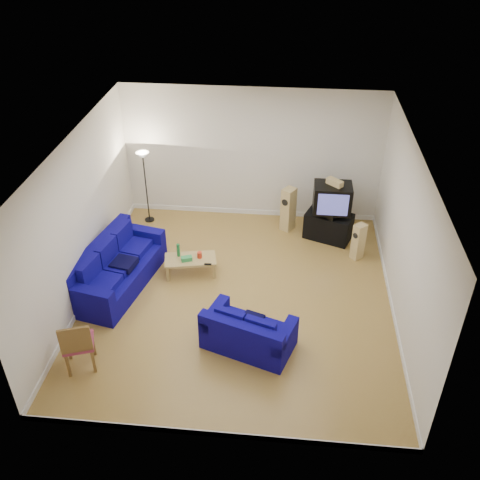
# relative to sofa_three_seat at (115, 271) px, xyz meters

# --- Properties ---
(room) EXTENTS (6.01, 6.51, 3.21)m
(room) POSITION_rel_sofa_three_seat_xyz_m (2.51, -0.16, 1.20)
(room) COLOR brown
(room) RESTS_ON ground
(sofa_three_seat) EXTENTS (1.53, 2.58, 0.93)m
(sofa_three_seat) POSITION_rel_sofa_three_seat_xyz_m (0.00, 0.00, 0.00)
(sofa_three_seat) COLOR #0B065D
(sofa_three_seat) RESTS_ON ground
(sofa_loveseat) EXTENTS (1.74, 1.32, 0.77)m
(sofa_loveseat) POSITION_rel_sofa_three_seat_xyz_m (2.82, -1.51, -0.05)
(sofa_loveseat) COLOR #0B065D
(sofa_loveseat) RESTS_ON ground
(coffee_table) EXTENTS (1.13, 0.72, 0.38)m
(coffee_table) POSITION_rel_sofa_three_seat_xyz_m (1.45, 0.52, -0.02)
(coffee_table) COLOR tan
(coffee_table) RESTS_ON ground
(bottle) EXTENTS (0.08, 0.08, 0.29)m
(bottle) POSITION_rel_sofa_three_seat_xyz_m (1.20, 0.59, 0.18)
(bottle) COLOR #197233
(bottle) RESTS_ON coffee_table
(tissue_box) EXTENTS (0.25, 0.19, 0.09)m
(tissue_box) POSITION_rel_sofa_three_seat_xyz_m (1.39, 0.44, 0.08)
(tissue_box) COLOR green
(tissue_box) RESTS_ON coffee_table
(red_canister) EXTENTS (0.13, 0.13, 0.14)m
(red_canister) POSITION_rel_sofa_three_seat_xyz_m (1.64, 0.57, 0.10)
(red_canister) COLOR red
(red_canister) RESTS_ON coffee_table
(remote) EXTENTS (0.15, 0.05, 0.02)m
(remote) POSITION_rel_sofa_three_seat_xyz_m (1.85, 0.34, 0.05)
(remote) COLOR black
(remote) RESTS_ON coffee_table
(tv_stand) EXTENTS (1.17, 0.90, 0.63)m
(tv_stand) POSITION_rel_sofa_three_seat_xyz_m (4.36, 2.18, -0.03)
(tv_stand) COLOR black
(tv_stand) RESTS_ON ground
(av_receiver) EXTENTS (0.61, 0.59, 0.11)m
(av_receiver) POSITION_rel_sofa_three_seat_xyz_m (4.34, 2.15, 0.34)
(av_receiver) COLOR black
(av_receiver) RESTS_ON tv_stand
(television) EXTENTS (0.83, 0.63, 0.64)m
(television) POSITION_rel_sofa_three_seat_xyz_m (4.38, 2.16, 0.71)
(television) COLOR black
(television) RESTS_ON av_receiver
(centre_speaker) EXTENTS (0.38, 0.37, 0.13)m
(centre_speaker) POSITION_rel_sofa_three_seat_xyz_m (4.39, 2.18, 1.10)
(centre_speaker) COLOR tan
(centre_speaker) RESTS_ON television
(speaker_left) EXTENTS (0.38, 0.40, 1.06)m
(speaker_left) POSITION_rel_sofa_three_seat_xyz_m (3.42, 2.48, 0.19)
(speaker_left) COLOR tan
(speaker_left) RESTS_ON ground
(speaker_right) EXTENTS (0.31, 0.31, 0.84)m
(speaker_right) POSITION_rel_sofa_three_seat_xyz_m (4.96, 1.44, 0.08)
(speaker_right) COLOR tan
(speaker_right) RESTS_ON ground
(floor_lamp) EXTENTS (0.31, 0.31, 1.79)m
(floor_lamp) POSITION_rel_sofa_three_seat_xyz_m (0.06, 2.54, 1.14)
(floor_lamp) COLOR black
(floor_lamp) RESTS_ON ground
(dining_chair) EXTENTS (0.64, 0.64, 1.05)m
(dining_chair) POSITION_rel_sofa_three_seat_xyz_m (0.09, -2.29, 0.24)
(dining_chair) COLOR brown
(dining_chair) RESTS_ON ground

